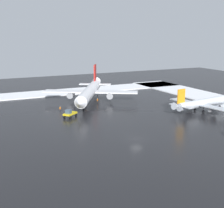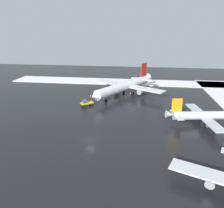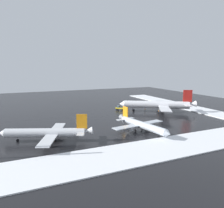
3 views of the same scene
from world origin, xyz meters
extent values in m
plane|color=black|center=(0.00, 0.00, 0.00)|extent=(240.00, 240.00, 0.00)
cube|color=white|center=(67.00, 0.00, 0.15)|extent=(14.00, 116.00, 0.31)
cylinder|color=white|center=(41.59, -5.12, 3.99)|extent=(31.38, 20.86, 3.88)
cone|color=white|center=(25.72, 4.35, 3.99)|extent=(4.24, 4.57, 3.68)
cone|color=white|center=(57.66, -14.70, 4.68)|extent=(5.19, 4.92, 3.77)
cube|color=white|center=(39.74, -14.91, 3.65)|extent=(11.91, 15.31, 0.41)
cylinder|color=gray|center=(40.42, -12.65, 2.51)|extent=(4.50, 3.95, 2.28)
cube|color=white|center=(49.32, 1.16, 3.65)|extent=(11.91, 15.31, 0.41)
cylinder|color=gray|center=(47.66, -0.50, 2.51)|extent=(4.50, 3.95, 2.28)
cube|color=red|center=(55.30, -13.30, 8.90)|extent=(4.13, 2.69, 6.39)
cube|color=white|center=(53.36, -16.12, 4.45)|extent=(5.35, 6.22, 0.27)
cube|color=white|center=(56.86, -10.24, 4.45)|extent=(5.35, 6.22, 0.27)
cylinder|color=black|center=(31.30, 1.02, 2.28)|extent=(0.27, 0.27, 0.80)
cylinder|color=black|center=(31.30, 1.02, 0.63)|extent=(1.28, 0.99, 1.25)
cylinder|color=black|center=(43.24, -9.03, 2.28)|extent=(0.27, 0.27, 0.80)
cylinder|color=black|center=(43.24, -9.03, 0.63)|extent=(1.28, 0.99, 1.25)
cylinder|color=black|center=(45.81, -4.72, 2.28)|extent=(0.27, 0.27, 0.80)
cylinder|color=black|center=(45.81, -4.72, 0.63)|extent=(1.28, 0.99, 1.25)
cube|color=silver|center=(-13.97, -23.96, 2.73)|extent=(7.67, 11.67, 0.31)
cylinder|color=gray|center=(-15.01, -25.37, 1.87)|extent=(3.33, 2.68, 1.70)
cylinder|color=silver|center=(15.35, -33.65, 2.66)|extent=(6.39, 22.95, 2.59)
cone|color=silver|center=(13.25, -21.34, 3.12)|extent=(2.63, 3.05, 2.52)
cube|color=silver|center=(21.12, -30.35, 2.44)|extent=(10.32, 4.97, 0.27)
cylinder|color=gray|center=(19.69, -30.98, 1.67)|extent=(1.94, 2.81, 1.52)
cube|color=silver|center=(8.82, -32.45, 2.44)|extent=(10.32, 4.97, 0.27)
cylinder|color=gray|center=(10.38, -32.57, 1.67)|extent=(1.94, 2.81, 1.52)
cube|color=orange|center=(13.56, -23.14, 5.94)|extent=(0.78, 3.05, 4.26)
cube|color=silver|center=(15.84, -22.91, 2.97)|extent=(3.93, 2.57, 0.18)
cube|color=silver|center=(11.34, -23.68, 2.97)|extent=(3.93, 2.57, 0.18)
cylinder|color=black|center=(16.62, -31.12, 1.52)|extent=(0.18, 0.18, 0.53)
cylinder|color=black|center=(16.62, -31.12, 0.42)|extent=(0.40, 0.87, 0.84)
cylinder|color=black|center=(13.32, -31.68, 1.52)|extent=(0.18, 0.18, 0.53)
cylinder|color=black|center=(13.32, -31.68, 0.42)|extent=(0.40, 0.87, 0.84)
cube|color=gold|center=(26.05, 7.35, 1.15)|extent=(4.59, 4.97, 0.50)
cube|color=#3F5160|center=(25.48, 8.07, 1.95)|extent=(2.05, 2.03, 1.10)
cylinder|color=black|center=(24.28, 7.99, 0.45)|extent=(0.81, 0.90, 0.90)
cylinder|color=black|center=(25.82, 9.23, 0.45)|extent=(0.81, 0.90, 0.90)
cylinder|color=black|center=(26.28, 5.47, 0.45)|extent=(0.81, 0.90, 0.90)
cylinder|color=black|center=(27.83, 6.71, 0.45)|extent=(0.81, 0.90, 0.90)
cylinder|color=black|center=(34.34, 7.84, 0.42)|extent=(0.16, 0.16, 0.85)
cylinder|color=black|center=(34.15, 7.78, 0.42)|extent=(0.16, 0.16, 0.85)
cylinder|color=orange|center=(34.25, 7.81, 1.16)|extent=(0.36, 0.36, 0.62)
sphere|color=tan|center=(34.25, 7.81, 1.59)|extent=(0.24, 0.24, 0.24)
cylinder|color=black|center=(36.76, -1.74, 0.42)|extent=(0.16, 0.16, 0.85)
cylinder|color=black|center=(36.70, -1.93, 0.42)|extent=(0.16, 0.16, 0.85)
cylinder|color=orange|center=(36.73, -1.84, 1.16)|extent=(0.36, 0.36, 0.62)
sphere|color=tan|center=(36.73, -1.84, 1.59)|extent=(0.24, 0.24, 0.24)
cylinder|color=black|center=(41.20, -7.97, 0.42)|extent=(0.16, 0.16, 0.85)
cylinder|color=black|center=(41.04, -8.09, 0.42)|extent=(0.16, 0.16, 0.85)
cylinder|color=orange|center=(41.12, -8.03, 1.16)|extent=(0.36, 0.36, 0.62)
sphere|color=tan|center=(41.12, -8.03, 1.59)|extent=(0.24, 0.24, 0.24)
camera|label=1|loc=(-67.15, 39.30, 24.97)|focal=55.00mm
camera|label=2|loc=(-49.09, -12.54, 27.05)|focal=35.00mm
camera|label=3|loc=(-26.93, -100.32, 24.12)|focal=35.00mm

